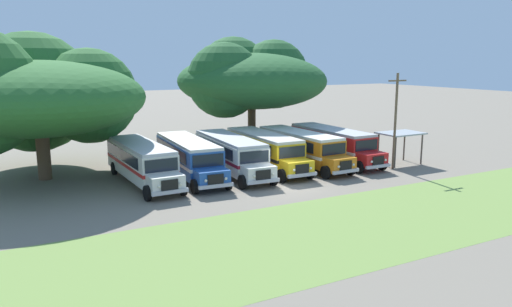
{
  "coord_description": "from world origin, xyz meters",
  "views": [
    {
      "loc": [
        -17.54,
        -28.42,
        8.76
      ],
      "look_at": [
        0.0,
        4.12,
        1.6
      ],
      "focal_mm": 34.13,
      "sensor_mm": 36.0,
      "label": 1
    }
  ],
  "objects_px": {
    "parked_bus_slot_1": "(189,156)",
    "utility_pole": "(395,119)",
    "broad_shade_tree": "(248,78)",
    "parked_bus_slot_4": "(301,147)",
    "parked_bus_slot_2": "(231,153)",
    "secondary_tree": "(31,95)",
    "waiting_shelter": "(401,136)",
    "parked_bus_slot_5": "(333,143)",
    "parked_bus_slot_3": "(265,149)",
    "parked_bus_slot_0": "(142,161)"
  },
  "relations": [
    {
      "from": "parked_bus_slot_5",
      "to": "utility_pole",
      "type": "relative_size",
      "value": 1.4
    },
    {
      "from": "parked_bus_slot_1",
      "to": "secondary_tree",
      "type": "xyz_separation_m",
      "value": [
        -10.14,
        5.47,
        4.6
      ]
    },
    {
      "from": "parked_bus_slot_4",
      "to": "utility_pole",
      "type": "distance_m",
      "value": 7.92
    },
    {
      "from": "utility_pole",
      "to": "parked_bus_slot_2",
      "type": "bearing_deg",
      "value": 157.6
    },
    {
      "from": "parked_bus_slot_1",
      "to": "utility_pole",
      "type": "distance_m",
      "value": 16.62
    },
    {
      "from": "parked_bus_slot_5",
      "to": "secondary_tree",
      "type": "relative_size",
      "value": 0.62
    },
    {
      "from": "parked_bus_slot_4",
      "to": "utility_pole",
      "type": "relative_size",
      "value": 1.41
    },
    {
      "from": "parked_bus_slot_2",
      "to": "parked_bus_slot_3",
      "type": "bearing_deg",
      "value": 98.26
    },
    {
      "from": "parked_bus_slot_1",
      "to": "secondary_tree",
      "type": "height_order",
      "value": "secondary_tree"
    },
    {
      "from": "parked_bus_slot_1",
      "to": "parked_bus_slot_2",
      "type": "xyz_separation_m",
      "value": [
        3.33,
        -0.4,
        0.0
      ]
    },
    {
      "from": "parked_bus_slot_3",
      "to": "waiting_shelter",
      "type": "relative_size",
      "value": 3.02
    },
    {
      "from": "parked_bus_slot_3",
      "to": "parked_bus_slot_0",
      "type": "bearing_deg",
      "value": -89.21
    },
    {
      "from": "parked_bus_slot_0",
      "to": "parked_bus_slot_2",
      "type": "xyz_separation_m",
      "value": [
        6.95,
        -0.41,
        0.0
      ]
    },
    {
      "from": "parked_bus_slot_2",
      "to": "secondary_tree",
      "type": "xyz_separation_m",
      "value": [
        -13.47,
        5.87,
        4.6
      ]
    },
    {
      "from": "secondary_tree",
      "to": "parked_bus_slot_4",
      "type": "bearing_deg",
      "value": -17.18
    },
    {
      "from": "parked_bus_slot_4",
      "to": "parked_bus_slot_0",
      "type": "bearing_deg",
      "value": -94.46
    },
    {
      "from": "parked_bus_slot_1",
      "to": "parked_bus_slot_4",
      "type": "height_order",
      "value": "same"
    },
    {
      "from": "parked_bus_slot_3",
      "to": "broad_shade_tree",
      "type": "bearing_deg",
      "value": 161.31
    },
    {
      "from": "broad_shade_tree",
      "to": "utility_pole",
      "type": "height_order",
      "value": "broad_shade_tree"
    },
    {
      "from": "parked_bus_slot_0",
      "to": "parked_bus_slot_4",
      "type": "bearing_deg",
      "value": 85.28
    },
    {
      "from": "parked_bus_slot_5",
      "to": "waiting_shelter",
      "type": "xyz_separation_m",
      "value": [
        4.16,
        -3.79,
        0.87
      ]
    },
    {
      "from": "parked_bus_slot_1",
      "to": "broad_shade_tree",
      "type": "height_order",
      "value": "broad_shade_tree"
    },
    {
      "from": "secondary_tree",
      "to": "utility_pole",
      "type": "distance_m",
      "value": 27.95
    },
    {
      "from": "parked_bus_slot_3",
      "to": "waiting_shelter",
      "type": "bearing_deg",
      "value": 70.52
    },
    {
      "from": "broad_shade_tree",
      "to": "utility_pole",
      "type": "relative_size",
      "value": 2.05
    },
    {
      "from": "parked_bus_slot_1",
      "to": "waiting_shelter",
      "type": "xyz_separation_m",
      "value": [
        17.35,
        -4.25,
        0.87
      ]
    },
    {
      "from": "secondary_tree",
      "to": "waiting_shelter",
      "type": "relative_size",
      "value": 4.89
    },
    {
      "from": "secondary_tree",
      "to": "parked_bus_slot_2",
      "type": "bearing_deg",
      "value": -23.54
    },
    {
      "from": "broad_shade_tree",
      "to": "parked_bus_slot_4",
      "type": "bearing_deg",
      "value": -93.08
    },
    {
      "from": "parked_bus_slot_3",
      "to": "secondary_tree",
      "type": "height_order",
      "value": "secondary_tree"
    },
    {
      "from": "parked_bus_slot_3",
      "to": "secondary_tree",
      "type": "bearing_deg",
      "value": -107.05
    },
    {
      "from": "secondary_tree",
      "to": "utility_pole",
      "type": "bearing_deg",
      "value": -23.0
    },
    {
      "from": "waiting_shelter",
      "to": "secondary_tree",
      "type": "bearing_deg",
      "value": 160.53
    },
    {
      "from": "parked_bus_slot_1",
      "to": "parked_bus_slot_4",
      "type": "bearing_deg",
      "value": 89.22
    },
    {
      "from": "parked_bus_slot_2",
      "to": "secondary_tree",
      "type": "height_order",
      "value": "secondary_tree"
    },
    {
      "from": "parked_bus_slot_3",
      "to": "broad_shade_tree",
      "type": "distance_m",
      "value": 12.16
    },
    {
      "from": "secondary_tree",
      "to": "waiting_shelter",
      "type": "distance_m",
      "value": 29.4
    },
    {
      "from": "parked_bus_slot_0",
      "to": "parked_bus_slot_3",
      "type": "bearing_deg",
      "value": 87.53
    },
    {
      "from": "parked_bus_slot_5",
      "to": "secondary_tree",
      "type": "xyz_separation_m",
      "value": [
        -23.34,
        5.93,
        4.6
      ]
    },
    {
      "from": "parked_bus_slot_2",
      "to": "parked_bus_slot_5",
      "type": "distance_m",
      "value": 9.87
    },
    {
      "from": "secondary_tree",
      "to": "utility_pole",
      "type": "xyz_separation_m",
      "value": [
        25.65,
        -10.89,
        -2.06
      ]
    },
    {
      "from": "parked_bus_slot_2",
      "to": "secondary_tree",
      "type": "distance_m",
      "value": 15.4
    },
    {
      "from": "parked_bus_slot_4",
      "to": "parked_bus_slot_5",
      "type": "xyz_separation_m",
      "value": [
        3.49,
        0.21,
        0.0
      ]
    },
    {
      "from": "parked_bus_slot_4",
      "to": "broad_shade_tree",
      "type": "distance_m",
      "value": 12.07
    },
    {
      "from": "parked_bus_slot_4",
      "to": "parked_bus_slot_2",
      "type": "bearing_deg",
      "value": -93.96
    },
    {
      "from": "parked_bus_slot_0",
      "to": "parked_bus_slot_5",
      "type": "xyz_separation_m",
      "value": [
        16.81,
        -0.47,
        0.0
      ]
    },
    {
      "from": "parked_bus_slot_4",
      "to": "secondary_tree",
      "type": "height_order",
      "value": "secondary_tree"
    },
    {
      "from": "parked_bus_slot_2",
      "to": "parked_bus_slot_5",
      "type": "relative_size",
      "value": 1.01
    },
    {
      "from": "parked_bus_slot_4",
      "to": "parked_bus_slot_3",
      "type": "bearing_deg",
      "value": -101.55
    },
    {
      "from": "parked_bus_slot_1",
      "to": "parked_bus_slot_3",
      "type": "height_order",
      "value": "same"
    }
  ]
}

